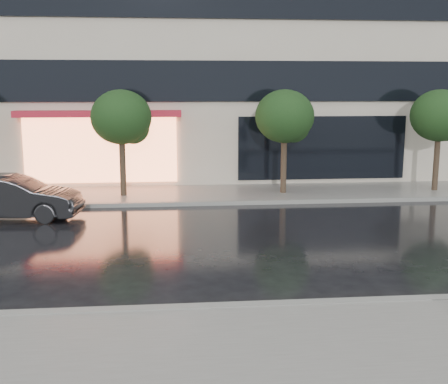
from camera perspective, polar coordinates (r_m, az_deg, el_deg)
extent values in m
plane|color=black|center=(11.48, 1.06, -10.09)|extent=(120.00, 120.00, 0.00)
cube|color=slate|center=(8.51, 3.64, -17.39)|extent=(60.00, 4.50, 0.12)
cube|color=slate|center=(21.33, -2.04, -0.22)|extent=(60.00, 3.50, 0.12)
cube|color=gray|center=(10.53, 1.69, -11.64)|extent=(60.00, 0.25, 0.14)
cube|color=gray|center=(19.62, -1.73, -1.14)|extent=(60.00, 0.25, 0.14)
cube|color=black|center=(22.65, -2.37, 11.19)|extent=(28.00, 0.12, 1.60)
cube|color=#FF8C59|center=(22.89, -12.39, 4.18)|extent=(6.00, 0.10, 2.60)
cube|color=#B81C31|center=(22.46, -12.64, 7.76)|extent=(6.40, 0.70, 0.25)
cube|color=black|center=(23.58, 9.94, 4.45)|extent=(7.00, 0.10, 2.60)
cylinder|color=#33261C|center=(20.96, -10.24, 2.31)|extent=(0.22, 0.22, 2.20)
ellipsoid|color=black|center=(20.77, -10.41, 7.50)|extent=(2.20, 2.20, 1.98)
sphere|color=black|center=(20.97, -9.23, 6.47)|extent=(1.20, 1.20, 1.20)
cylinder|color=#33261C|center=(21.30, 6.07, 2.55)|extent=(0.22, 0.22, 2.20)
ellipsoid|color=black|center=(21.12, 6.17, 7.66)|extent=(2.20, 2.20, 1.98)
sphere|color=black|center=(21.43, 7.10, 6.61)|extent=(1.20, 1.20, 1.20)
cylinder|color=#33261C|center=(23.25, 20.74, 2.59)|extent=(0.22, 0.22, 2.20)
ellipsoid|color=black|center=(23.09, 21.05, 7.26)|extent=(2.20, 2.20, 1.98)
sphere|color=black|center=(23.46, 21.65, 6.29)|extent=(1.20, 1.20, 1.20)
imported|color=black|center=(18.61, -20.66, -0.54)|extent=(4.27, 1.86, 1.37)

